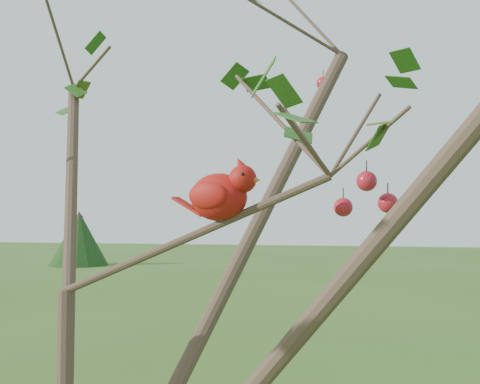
% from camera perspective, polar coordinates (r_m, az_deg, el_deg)
% --- Properties ---
extents(crabapple_tree, '(2.35, 2.05, 2.95)m').
position_cam_1_polar(crabapple_tree, '(1.28, -15.81, -2.16)').
color(crabapple_tree, '#412E23').
rests_on(crabapple_tree, ground).
extents(cardinal, '(0.21, 0.13, 0.15)m').
position_cam_1_polar(cardinal, '(1.26, -1.75, -0.24)').
color(cardinal, '#A6190E').
rests_on(cardinal, ground).
extents(distant_trees, '(41.52, 14.27, 3.83)m').
position_cam_1_polar(distant_trees, '(26.00, 12.03, -3.15)').
color(distant_trees, '#412E23').
rests_on(distant_trees, ground).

